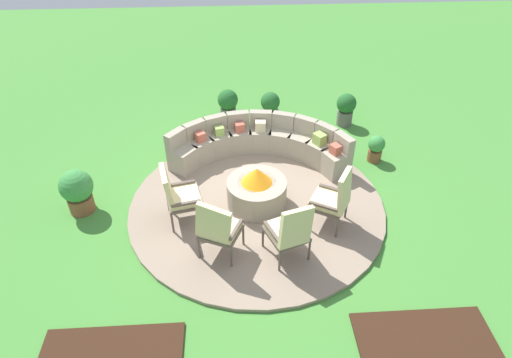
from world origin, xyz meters
TOP-DOWN VIEW (x-y plane):
  - ground_plane at (0.00, 0.00)m, footprint 24.00×24.00m
  - patio_circle at (0.00, 0.00)m, footprint 4.45×4.45m
  - mulch_bed_right at (2.00, -2.86)m, footprint 1.79×1.05m
  - fire_pit at (0.00, 0.00)m, footprint 1.03×1.03m
  - curved_stone_bench at (0.16, 1.41)m, footprint 3.49×1.47m
  - lounge_chair_front_left at (-1.29, -0.32)m, footprint 0.69×0.70m
  - lounge_chair_front_right at (-0.65, -1.16)m, footprint 0.74×0.73m
  - lounge_chair_back_left at (0.40, -1.27)m, footprint 0.72×0.76m
  - lounge_chair_back_right at (1.19, -0.59)m, footprint 0.76×0.76m
  - potted_plant_0 at (2.45, 1.26)m, footprint 0.33×0.33m
  - potted_plant_1 at (-3.04, 0.09)m, footprint 0.56×0.56m
  - potted_plant_2 at (2.16, 2.71)m, footprint 0.43×0.43m
  - potted_plant_3 at (-0.46, 3.13)m, footprint 0.46×0.46m
  - potted_plant_4 at (0.49, 2.88)m, footprint 0.43×0.43m

SIDE VIEW (x-z plane):
  - ground_plane at x=0.00m, z-range 0.00..0.00m
  - mulch_bed_right at x=2.00m, z-range 0.00..0.04m
  - patio_circle at x=0.00m, z-range 0.00..0.06m
  - potted_plant_0 at x=2.45m, z-range 0.02..0.58m
  - fire_pit at x=0.00m, z-range -0.02..0.74m
  - curved_stone_bench at x=0.16m, z-range -0.01..0.78m
  - potted_plant_3 at x=-0.46m, z-range 0.04..0.75m
  - potted_plant_4 at x=0.49m, z-range 0.03..0.78m
  - potted_plant_2 at x=2.16m, z-range 0.04..0.78m
  - potted_plant_1 at x=-3.04m, z-range 0.04..0.85m
  - lounge_chair_front_left at x=-1.29m, z-range 0.09..1.12m
  - lounge_chair_back_left at x=0.40m, z-range 0.07..1.15m
  - lounge_chair_back_right at x=1.19m, z-range 0.07..1.16m
  - lounge_chair_front_right at x=-0.65m, z-range 0.07..1.18m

